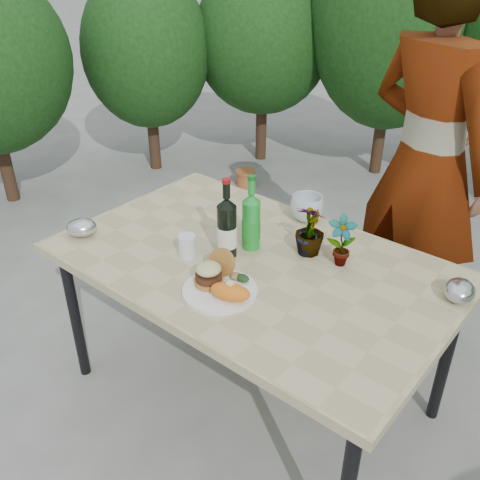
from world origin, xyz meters
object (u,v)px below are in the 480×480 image
Objects in this scene: dinner_plate at (220,291)px; wine_bottle at (227,228)px; person at (426,166)px; patio_table at (252,272)px.

wine_bottle is (-0.15, 0.22, 0.12)m from dinner_plate.
dinner_plate is 1.19m from person.
patio_table is 0.27m from dinner_plate.
person is at bearing 70.24° from wine_bottle.
patio_table is 0.21m from wine_bottle.
person is (0.27, 1.14, 0.21)m from dinner_plate.
person is at bearing 70.08° from patio_table.
person is (0.43, 0.92, 0.09)m from wine_bottle.
wine_bottle reaches higher than dinner_plate.
patio_table is 4.70× the size of wine_bottle.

